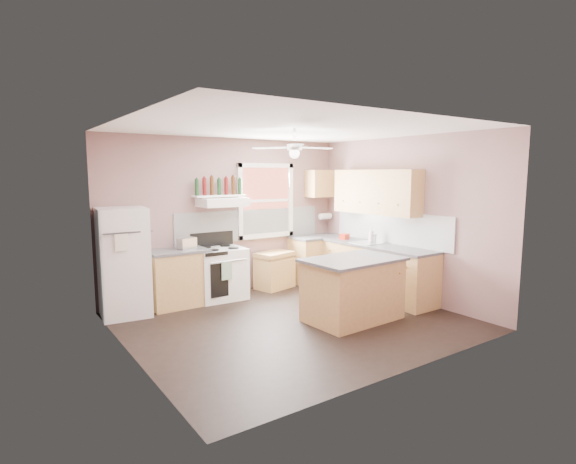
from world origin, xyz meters
TOP-DOWN VIEW (x-y plane):
  - floor at (0.00, 0.00)m, footprint 4.50×4.50m
  - ceiling at (0.00, 0.00)m, footprint 4.50×4.50m
  - wall_back at (0.00, 2.02)m, footprint 4.50×0.05m
  - wall_right at (2.27, 0.00)m, footprint 0.05×4.00m
  - wall_left at (-2.27, 0.00)m, footprint 0.05×4.00m
  - backsplash_back at (0.45, 1.99)m, footprint 2.90×0.03m
  - backsplash_right at (2.23, 0.30)m, footprint 0.03×2.60m
  - window_view at (0.75, 1.98)m, footprint 1.00×0.02m
  - window_frame at (0.75, 1.96)m, footprint 1.16×0.07m
  - refrigerator at (-1.90, 1.66)m, footprint 0.75×0.73m
  - base_cabinet_left at (-1.06, 1.70)m, footprint 0.90×0.60m
  - counter_left at (-1.06, 1.70)m, footprint 0.92×0.62m
  - toaster at (-0.90, 1.70)m, footprint 0.31×0.23m
  - stove at (-0.34, 1.67)m, footprint 0.82×0.68m
  - range_hood at (-0.23, 1.75)m, footprint 0.78×0.50m
  - bottle_shelf at (-0.23, 1.87)m, footprint 0.90×0.26m
  - cart at (0.80, 1.75)m, footprint 0.76×0.60m
  - base_cabinet_corner at (1.75, 1.70)m, footprint 1.00×0.60m
  - base_cabinet_right at (1.95, 0.30)m, footprint 0.60×2.20m
  - counter_corner at (1.75, 1.70)m, footprint 1.02×0.62m
  - counter_right at (1.94, 0.30)m, footprint 0.62×2.22m
  - sink at (1.94, 0.50)m, footprint 0.55×0.45m
  - faucet at (2.10, 0.50)m, footprint 0.03×0.03m
  - upper_cabinet_right at (2.08, 0.50)m, footprint 0.33×1.80m
  - upper_cabinet_corner at (1.95, 1.83)m, footprint 0.60×0.33m
  - paper_towel at (2.07, 1.86)m, footprint 0.26×0.12m
  - island at (0.75, -0.40)m, footprint 1.35×0.89m
  - island_top at (0.75, -0.40)m, footprint 1.43×0.97m
  - ceiling_fan_hub at (0.00, 0.00)m, footprint 0.20×0.20m
  - soap_bottle at (2.04, 0.55)m, footprint 0.12×0.12m
  - red_caddy at (1.89, 1.07)m, footprint 0.21×0.17m
  - wine_bottles at (-0.23, 1.87)m, footprint 0.86×0.06m

SIDE VIEW (x-z plane):
  - floor at x=0.00m, z-range 0.00..0.00m
  - cart at x=0.80m, z-range 0.00..0.67m
  - base_cabinet_left at x=-1.06m, z-range 0.00..0.86m
  - stove at x=-0.34m, z-range 0.00..0.86m
  - base_cabinet_corner at x=1.75m, z-range 0.00..0.86m
  - base_cabinet_right at x=1.95m, z-range 0.00..0.86m
  - island at x=0.75m, z-range 0.00..0.86m
  - refrigerator at x=-1.90m, z-range 0.00..1.61m
  - counter_left at x=-1.06m, z-range 0.86..0.90m
  - counter_corner at x=1.75m, z-range 0.86..0.90m
  - counter_right at x=1.94m, z-range 0.86..0.90m
  - island_top at x=0.75m, z-range 0.86..0.90m
  - sink at x=1.94m, z-range 0.88..0.91m
  - red_caddy at x=1.89m, z-range 0.90..1.00m
  - faucet at x=2.10m, z-range 0.90..1.04m
  - toaster at x=-0.90m, z-range 0.90..1.08m
  - soap_bottle at x=2.04m, z-range 0.90..1.16m
  - backsplash_back at x=0.45m, z-range 0.90..1.45m
  - backsplash_right at x=2.23m, z-range 0.90..1.45m
  - paper_towel at x=2.07m, z-range 1.19..1.31m
  - wall_back at x=0.00m, z-range 0.00..2.70m
  - wall_right at x=2.27m, z-range 0.00..2.70m
  - wall_left at x=-2.27m, z-range 0.00..2.70m
  - window_view at x=0.75m, z-range 1.00..2.20m
  - window_frame at x=0.75m, z-range 0.92..2.28m
  - range_hood at x=-0.23m, z-range 1.55..1.69m
  - bottle_shelf at x=-0.23m, z-range 1.71..1.73m
  - upper_cabinet_right at x=2.08m, z-range 1.40..2.16m
  - wine_bottles at x=-0.23m, z-range 1.72..2.03m
  - upper_cabinet_corner at x=1.95m, z-range 1.64..2.16m
  - ceiling_fan_hub at x=0.00m, z-range 2.41..2.49m
  - ceiling at x=0.00m, z-range 2.70..2.70m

